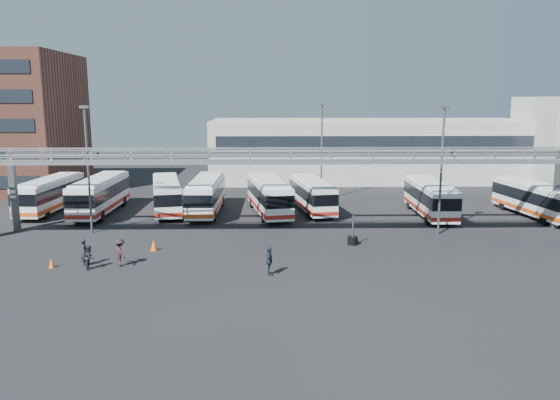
{
  "coord_description": "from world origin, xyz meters",
  "views": [
    {
      "loc": [
        -1.71,
        -35.41,
        10.67
      ],
      "look_at": [
        -0.76,
        6.0,
        3.02
      ],
      "focal_mm": 35.0,
      "sensor_mm": 36.0,
      "label": 1
    }
  ],
  "objects_px": {
    "bus_3": "(206,194)",
    "tire_stack": "(353,240)",
    "light_pole_left": "(88,163)",
    "bus_0": "(50,193)",
    "cone_right": "(154,245)",
    "light_pole_mid": "(442,163)",
    "pedestrian_b": "(90,257)",
    "bus_9": "(534,198)",
    "bus_5": "(312,194)",
    "cone_left": "(52,263)",
    "light_pole_back": "(322,147)",
    "bus_7": "(430,197)",
    "pedestrian_d": "(269,261)",
    "bus_1": "(100,194)",
    "bus_4": "(269,195)",
    "pedestrian_a": "(84,252)",
    "bus_2": "(167,194)",
    "pedestrian_c": "(120,252)"
  },
  "relations": [
    {
      "from": "light_pole_mid",
      "to": "bus_5",
      "type": "bearing_deg",
      "value": 135.58
    },
    {
      "from": "bus_1",
      "to": "bus_3",
      "type": "relative_size",
      "value": 1.03
    },
    {
      "from": "bus_7",
      "to": "bus_9",
      "type": "distance_m",
      "value": 9.5
    },
    {
      "from": "light_pole_left",
      "to": "pedestrian_b",
      "type": "bearing_deg",
      "value": -73.21
    },
    {
      "from": "bus_0",
      "to": "pedestrian_c",
      "type": "height_order",
      "value": "bus_0"
    },
    {
      "from": "bus_3",
      "to": "tire_stack",
      "type": "bearing_deg",
      "value": -43.18
    },
    {
      "from": "bus_4",
      "to": "bus_5",
      "type": "height_order",
      "value": "bus_4"
    },
    {
      "from": "bus_2",
      "to": "bus_1",
      "type": "bearing_deg",
      "value": 173.23
    },
    {
      "from": "pedestrian_c",
      "to": "bus_9",
      "type": "bearing_deg",
      "value": -105.01
    },
    {
      "from": "bus_0",
      "to": "bus_9",
      "type": "relative_size",
      "value": 1.01
    },
    {
      "from": "pedestrian_a",
      "to": "cone_right",
      "type": "distance_m",
      "value": 5.19
    },
    {
      "from": "bus_9",
      "to": "bus_5",
      "type": "bearing_deg",
      "value": 164.96
    },
    {
      "from": "cone_left",
      "to": "light_pole_back",
      "type": "bearing_deg",
      "value": 49.88
    },
    {
      "from": "bus_0",
      "to": "cone_right",
      "type": "distance_m",
      "value": 18.95
    },
    {
      "from": "light_pole_mid",
      "to": "bus_7",
      "type": "distance_m",
      "value": 7.99
    },
    {
      "from": "light_pole_left",
      "to": "bus_2",
      "type": "height_order",
      "value": "light_pole_left"
    },
    {
      "from": "light_pole_mid",
      "to": "pedestrian_b",
      "type": "xyz_separation_m",
      "value": [
        -25.08,
        -8.69,
        -4.95
      ]
    },
    {
      "from": "light_pole_mid",
      "to": "bus_0",
      "type": "height_order",
      "value": "light_pole_mid"
    },
    {
      "from": "tire_stack",
      "to": "light_pole_back",
      "type": "bearing_deg",
      "value": 91.92
    },
    {
      "from": "bus_0",
      "to": "light_pole_left",
      "type": "bearing_deg",
      "value": -49.18
    },
    {
      "from": "bus_2",
      "to": "pedestrian_d",
      "type": "distance_m",
      "value": 21.61
    },
    {
      "from": "bus_5",
      "to": "cone_left",
      "type": "relative_size",
      "value": 16.58
    },
    {
      "from": "light_pole_left",
      "to": "cone_left",
      "type": "height_order",
      "value": "light_pole_left"
    },
    {
      "from": "bus_0",
      "to": "bus_1",
      "type": "distance_m",
      "value": 5.15
    },
    {
      "from": "pedestrian_d",
      "to": "cone_left",
      "type": "distance_m",
      "value": 14.15
    },
    {
      "from": "light_pole_left",
      "to": "bus_5",
      "type": "height_order",
      "value": "light_pole_left"
    },
    {
      "from": "bus_1",
      "to": "pedestrian_d",
      "type": "height_order",
      "value": "bus_1"
    },
    {
      "from": "light_pole_left",
      "to": "pedestrian_b",
      "type": "height_order",
      "value": "light_pole_left"
    },
    {
      "from": "light_pole_mid",
      "to": "bus_0",
      "type": "xyz_separation_m",
      "value": [
        -34.58,
        9.64,
        -3.93
      ]
    },
    {
      "from": "pedestrian_d",
      "to": "cone_left",
      "type": "xyz_separation_m",
      "value": [
        -14.03,
        1.79,
        -0.56
      ]
    },
    {
      "from": "light_pole_back",
      "to": "cone_right",
      "type": "relative_size",
      "value": 12.73
    },
    {
      "from": "bus_7",
      "to": "tire_stack",
      "type": "relative_size",
      "value": 4.8
    },
    {
      "from": "light_pole_back",
      "to": "bus_9",
      "type": "xyz_separation_m",
      "value": [
        18.78,
        -8.67,
        -3.97
      ]
    },
    {
      "from": "bus_0",
      "to": "pedestrian_d",
      "type": "distance_m",
      "value": 28.81
    },
    {
      "from": "light_pole_back",
      "to": "bus_0",
      "type": "relative_size",
      "value": 0.94
    },
    {
      "from": "light_pole_left",
      "to": "tire_stack",
      "type": "relative_size",
      "value": 4.59
    },
    {
      "from": "pedestrian_b",
      "to": "cone_right",
      "type": "relative_size",
      "value": 1.93
    },
    {
      "from": "bus_4",
      "to": "bus_7",
      "type": "height_order",
      "value": "bus_4"
    },
    {
      "from": "bus_0",
      "to": "cone_right",
      "type": "bearing_deg",
      "value": -44.33
    },
    {
      "from": "light_pole_left",
      "to": "tire_stack",
      "type": "height_order",
      "value": "light_pole_left"
    },
    {
      "from": "bus_0",
      "to": "bus_4",
      "type": "xyz_separation_m",
      "value": [
        20.98,
        -1.6,
        0.06
      ]
    },
    {
      "from": "light_pole_left",
      "to": "bus_0",
      "type": "height_order",
      "value": "light_pole_left"
    },
    {
      "from": "light_pole_mid",
      "to": "bus_5",
      "type": "xyz_separation_m",
      "value": [
        -9.44,
        9.25,
        -4.02
      ]
    },
    {
      "from": "bus_3",
      "to": "tire_stack",
      "type": "xyz_separation_m",
      "value": [
        12.16,
        -11.77,
        -1.48
      ]
    },
    {
      "from": "bus_3",
      "to": "pedestrian_d",
      "type": "relative_size",
      "value": 6.31
    },
    {
      "from": "bus_3",
      "to": "bus_1",
      "type": "bearing_deg",
      "value": -178.86
    },
    {
      "from": "pedestrian_d",
      "to": "bus_9",
      "type": "bearing_deg",
      "value": -52.92
    },
    {
      "from": "cone_left",
      "to": "tire_stack",
      "type": "xyz_separation_m",
      "value": [
        20.26,
        5.2,
        0.06
      ]
    },
    {
      "from": "bus_4",
      "to": "pedestrian_a",
      "type": "bearing_deg",
      "value": -137.0
    },
    {
      "from": "pedestrian_c",
      "to": "pedestrian_d",
      "type": "height_order",
      "value": "pedestrian_c"
    }
  ]
}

